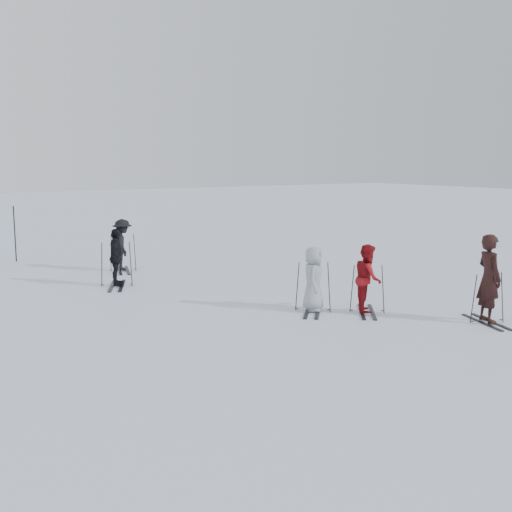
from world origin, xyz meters
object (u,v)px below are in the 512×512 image
Objects in this scene: skier_grey at (313,280)px; piste_marker at (15,234)px; skier_near_dark at (489,279)px; skier_red at (368,279)px; skier_uphill_left at (116,258)px; skier_uphill_far at (123,246)px.

skier_grey is 12.49m from piste_marker.
skier_near_dark reaches higher than skier_grey.
skier_near_dark is 2.70m from skier_red.
skier_near_dark reaches higher than skier_uphill_left.
skier_grey is (-2.61, 2.97, -0.21)m from skier_near_dark.
skier_near_dark is at bearing -64.96° from piste_marker.
skier_near_dark is 1.22× the size of skier_red.
piste_marker is at bearing 50.35° from skier_uphill_far.
skier_near_dark is 16.23m from piste_marker.
piste_marker reaches higher than skier_grey.
piste_marker is (-4.26, 11.74, 0.23)m from skier_grey.
skier_near_dark is 1.17× the size of skier_uphill_far.
skier_uphill_far is at bearing -57.27° from piste_marker.
skier_red is 0.81× the size of piste_marker.
skier_red reaches higher than skier_grey.
skier_uphill_left is (-5.47, 8.46, -0.17)m from skier_near_dark.
skier_grey is (-1.02, 0.79, -0.04)m from skier_red.
skier_uphill_far is (-2.76, 8.63, 0.03)m from skier_red.
piste_marker is at bearing 44.78° from skier_near_dark.
piste_marker is (-5.27, 12.53, 0.19)m from skier_red.
skier_near_dark is 0.99× the size of piste_marker.
skier_grey is at bearing -127.42° from skier_uphill_left.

